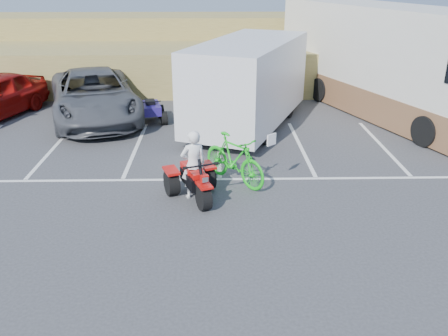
{
  "coord_description": "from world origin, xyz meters",
  "views": [
    {
      "loc": [
        -0.13,
        -9.62,
        5.39
      ],
      "look_at": [
        0.09,
        0.83,
        1.0
      ],
      "focal_mm": 38.0,
      "sensor_mm": 36.0,
      "label": 1
    }
  ],
  "objects_px": {
    "green_dirt_bike": "(234,159)",
    "grey_pickup": "(94,95)",
    "cargo_trailer": "(249,81)",
    "rv_motorhome": "(384,68)",
    "quad_atv_green": "(200,122)",
    "quad_atv_blue": "(151,122)",
    "red_trike_atv": "(196,199)",
    "rider": "(193,164)"
  },
  "relations": [
    {
      "from": "grey_pickup",
      "to": "cargo_trailer",
      "type": "bearing_deg",
      "value": -28.17
    },
    {
      "from": "quad_atv_green",
      "to": "rider",
      "type": "bearing_deg",
      "value": -79.57
    },
    {
      "from": "green_dirt_bike",
      "to": "cargo_trailer",
      "type": "height_order",
      "value": "cargo_trailer"
    },
    {
      "from": "grey_pickup",
      "to": "quad_atv_blue",
      "type": "distance_m",
      "value": 2.44
    },
    {
      "from": "rider",
      "to": "rv_motorhome",
      "type": "bearing_deg",
      "value": -153.52
    },
    {
      "from": "red_trike_atv",
      "to": "cargo_trailer",
      "type": "bearing_deg",
      "value": 53.58
    },
    {
      "from": "grey_pickup",
      "to": "rv_motorhome",
      "type": "distance_m",
      "value": 11.44
    },
    {
      "from": "red_trike_atv",
      "to": "quad_atv_green",
      "type": "xyz_separation_m",
      "value": [
        -0.08,
        6.54,
        0.0
      ]
    },
    {
      "from": "red_trike_atv",
      "to": "green_dirt_bike",
      "type": "distance_m",
      "value": 1.58
    },
    {
      "from": "green_dirt_bike",
      "to": "cargo_trailer",
      "type": "distance_m",
      "value": 5.17
    },
    {
      "from": "red_trike_atv",
      "to": "grey_pickup",
      "type": "bearing_deg",
      "value": 99.55
    },
    {
      "from": "rv_motorhome",
      "to": "quad_atv_blue",
      "type": "xyz_separation_m",
      "value": [
        -9.18,
        -1.3,
        -1.77
      ]
    },
    {
      "from": "quad_atv_blue",
      "to": "quad_atv_green",
      "type": "relative_size",
      "value": 0.95
    },
    {
      "from": "rv_motorhome",
      "to": "quad_atv_blue",
      "type": "distance_m",
      "value": 9.44
    },
    {
      "from": "rider",
      "to": "quad_atv_blue",
      "type": "relative_size",
      "value": 1.22
    },
    {
      "from": "quad_atv_green",
      "to": "green_dirt_bike",
      "type": "bearing_deg",
      "value": -68.68
    },
    {
      "from": "green_dirt_bike",
      "to": "quad_atv_green",
      "type": "bearing_deg",
      "value": 60.39
    },
    {
      "from": "rv_motorhome",
      "to": "cargo_trailer",
      "type": "bearing_deg",
      "value": 178.17
    },
    {
      "from": "rv_motorhome",
      "to": "grey_pickup",
      "type": "bearing_deg",
      "value": 163.08
    },
    {
      "from": "cargo_trailer",
      "to": "green_dirt_bike",
      "type": "bearing_deg",
      "value": -75.58
    },
    {
      "from": "quad_atv_blue",
      "to": "rv_motorhome",
      "type": "bearing_deg",
      "value": -5.35
    },
    {
      "from": "red_trike_atv",
      "to": "quad_atv_blue",
      "type": "height_order",
      "value": "red_trike_atv"
    },
    {
      "from": "rider",
      "to": "quad_atv_blue",
      "type": "bearing_deg",
      "value": -94.41
    },
    {
      "from": "rider",
      "to": "quad_atv_green",
      "type": "bearing_deg",
      "value": -110.26
    },
    {
      "from": "rider",
      "to": "cargo_trailer",
      "type": "bearing_deg",
      "value": -127.25
    },
    {
      "from": "rider",
      "to": "quad_atv_blue",
      "type": "distance_m",
      "value": 6.84
    },
    {
      "from": "red_trike_atv",
      "to": "green_dirt_bike",
      "type": "relative_size",
      "value": 0.77
    },
    {
      "from": "rider",
      "to": "quad_atv_green",
      "type": "xyz_separation_m",
      "value": [
        -0.03,
        6.4,
        -0.89
      ]
    },
    {
      "from": "rider",
      "to": "green_dirt_bike",
      "type": "relative_size",
      "value": 0.79
    },
    {
      "from": "rv_motorhome",
      "to": "quad_atv_green",
      "type": "height_order",
      "value": "rv_motorhome"
    },
    {
      "from": "green_dirt_bike",
      "to": "cargo_trailer",
      "type": "bearing_deg",
      "value": 41.16
    },
    {
      "from": "green_dirt_bike",
      "to": "grey_pickup",
      "type": "relative_size",
      "value": 0.34
    },
    {
      "from": "grey_pickup",
      "to": "quad_atv_green",
      "type": "xyz_separation_m",
      "value": [
        4.06,
        -0.61,
        -0.92
      ]
    },
    {
      "from": "rv_motorhome",
      "to": "green_dirt_bike",
      "type": "bearing_deg",
      "value": -152.91
    },
    {
      "from": "cargo_trailer",
      "to": "quad_atv_blue",
      "type": "xyz_separation_m",
      "value": [
        -3.66,
        0.61,
        -1.68
      ]
    },
    {
      "from": "green_dirt_bike",
      "to": "rv_motorhome",
      "type": "xyz_separation_m",
      "value": [
        6.23,
        6.94,
        1.1
      ]
    },
    {
      "from": "rider",
      "to": "grey_pickup",
      "type": "bearing_deg",
      "value": -80.28
    },
    {
      "from": "green_dirt_bike",
      "to": "grey_pickup",
      "type": "bearing_deg",
      "value": 89.25
    },
    {
      "from": "rider",
      "to": "grey_pickup",
      "type": "distance_m",
      "value": 8.11
    },
    {
      "from": "quad_atv_green",
      "to": "cargo_trailer",
      "type": "bearing_deg",
      "value": -5.36
    },
    {
      "from": "cargo_trailer",
      "to": "rv_motorhome",
      "type": "xyz_separation_m",
      "value": [
        5.52,
        1.92,
        0.09
      ]
    },
    {
      "from": "grey_pickup",
      "to": "quad_atv_green",
      "type": "relative_size",
      "value": 4.33
    }
  ]
}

